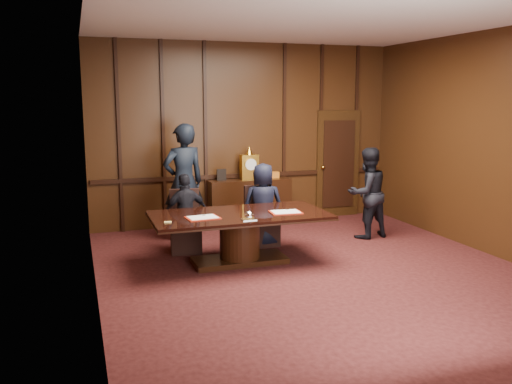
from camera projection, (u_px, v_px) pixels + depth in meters
room at (323, 152)px, 7.43m from camera, size 7.00×7.04×3.50m
sideboard at (249, 200)px, 10.54m from camera, size 1.60×0.45×1.54m
conference_table at (240, 230)px, 8.08m from camera, size 2.62×1.32×0.76m
folder_left at (203, 218)px, 7.72m from camera, size 0.49×0.38×0.02m
folder_right at (286, 212)px, 8.09m from camera, size 0.48×0.36×0.02m
inkstand at (249, 216)px, 7.61m from camera, size 0.20×0.14×0.12m
notepad at (168, 222)px, 7.44m from camera, size 0.11×0.08×0.01m
chair_left at (186, 234)px, 8.73m from camera, size 0.54×0.54×0.99m
chair_right at (261, 228)px, 9.14m from camera, size 0.50×0.50×0.99m
signatory_left at (186, 214)px, 8.60m from camera, size 0.79×0.41×1.28m
signatory_right at (263, 205)px, 9.00m from camera, size 0.75×0.56×1.40m
witness_left at (184, 182)px, 9.37m from camera, size 0.82×0.62×2.03m
witness_right at (367, 193)px, 9.53m from camera, size 0.86×0.72×1.60m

